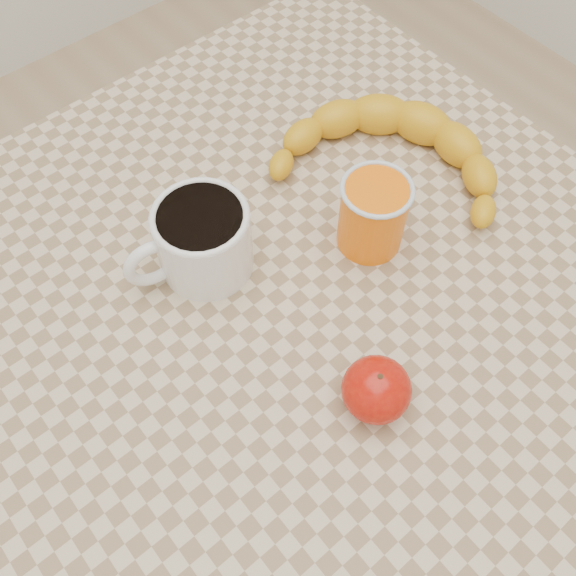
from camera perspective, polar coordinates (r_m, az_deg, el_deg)
ground at (r=1.37m, az=-0.00°, el=-17.08°), size 3.00×3.00×0.00m
table at (r=0.74m, az=-0.00°, el=-4.26°), size 0.80×0.80×0.75m
coffee_mug at (r=0.66m, az=-7.75°, el=4.35°), size 0.15×0.12×0.08m
orange_juice_glass at (r=0.68m, az=7.56°, el=6.54°), size 0.08×0.08×0.09m
apple at (r=0.60m, az=7.86°, el=-8.94°), size 0.07×0.07×0.06m
banana at (r=0.77m, az=9.55°, el=11.50°), size 0.44×0.47×0.05m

